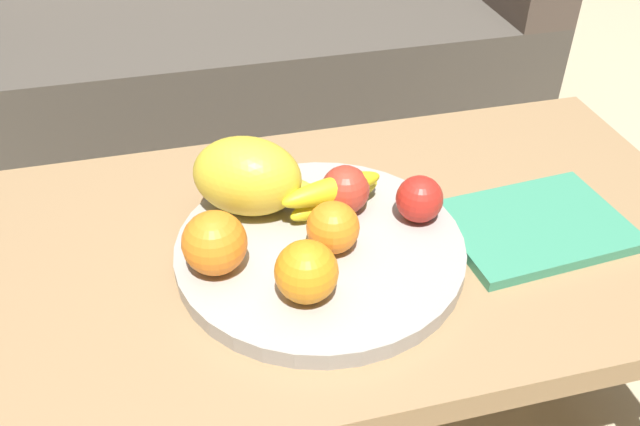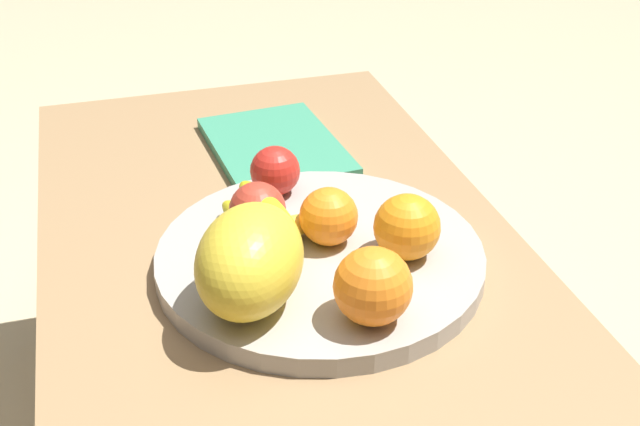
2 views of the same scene
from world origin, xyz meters
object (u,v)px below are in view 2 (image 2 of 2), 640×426
object	(u,v)px
melon_large_front	(250,261)
orange_left	(329,216)
apple_front	(258,210)
magazine	(275,147)
apple_left	(275,171)
orange_front	(373,286)
coffee_table	(294,301)
banana_bunch	(264,226)
fruit_bowl	(320,258)
orange_right	(407,227)

from	to	relation	value
melon_large_front	orange_left	distance (m)	0.15
apple_front	magazine	world-z (taller)	apple_front
orange_left	apple_left	distance (m)	0.14
orange_front	apple_left	size ratio (longest dim) A/B	1.26
coffee_table	banana_bunch	xyz separation A→B (m)	(0.02, 0.03, 0.10)
fruit_bowl	orange_left	bearing A→B (deg)	-46.89
apple_left	coffee_table	bearing A→B (deg)	174.92
orange_right	banana_bunch	size ratio (longest dim) A/B	0.48
apple_front	banana_bunch	bearing A→B (deg)	-176.24
orange_left	melon_large_front	bearing A→B (deg)	129.27
melon_large_front	apple_left	size ratio (longest dim) A/B	2.35
melon_large_front	apple_front	distance (m)	0.14
apple_front	apple_left	distance (m)	0.10
orange_left	apple_left	size ratio (longest dim) A/B	1.07
orange_front	orange_right	size ratio (longest dim) A/B	1.06
coffee_table	apple_left	world-z (taller)	apple_left
melon_large_front	magazine	size ratio (longest dim) A/B	0.61
orange_front	apple_front	distance (m)	0.21
coffee_table	melon_large_front	world-z (taller)	melon_large_front
melon_large_front	banana_bunch	bearing A→B (deg)	-19.45
melon_large_front	apple_left	xyz separation A→B (m)	(0.22, -0.08, -0.02)
fruit_bowl	apple_left	size ratio (longest dim) A/B	5.94
orange_left	fruit_bowl	bearing A→B (deg)	133.11
banana_bunch	fruit_bowl	bearing A→B (deg)	-114.40
orange_right	magazine	world-z (taller)	orange_right
orange_front	apple_front	world-z (taller)	orange_front
magazine	orange_right	bearing A→B (deg)	-172.92
banana_bunch	orange_right	bearing A→B (deg)	-113.73
fruit_bowl	banana_bunch	bearing A→B (deg)	65.60
coffee_table	apple_front	world-z (taller)	apple_front
coffee_table	orange_right	size ratio (longest dim) A/B	14.91
coffee_table	apple_left	distance (m)	0.18
orange_left	magazine	world-z (taller)	orange_left
orange_front	orange_right	distance (m)	0.13
melon_large_front	magazine	xyz separation A→B (m)	(0.39, -0.12, -0.07)
coffee_table	melon_large_front	bearing A→B (deg)	141.57
coffee_table	apple_left	xyz separation A→B (m)	(0.14, -0.01, 0.11)
fruit_bowl	melon_large_front	world-z (taller)	melon_large_front
orange_right	apple_left	size ratio (longest dim) A/B	1.18
orange_front	apple_front	size ratio (longest dim) A/B	1.20
fruit_bowl	magazine	world-z (taller)	fruit_bowl
orange_left	magazine	size ratio (longest dim) A/B	0.28
orange_left	banana_bunch	bearing A→B (deg)	79.48
fruit_bowl	orange_right	distance (m)	0.11
orange_left	apple_front	bearing A→B (deg)	63.61
orange_left	apple_front	xyz separation A→B (m)	(0.04, 0.08, -0.00)
coffee_table	orange_right	xyz separation A→B (m)	(-0.05, -0.12, 0.11)
fruit_bowl	apple_front	size ratio (longest dim) A/B	5.65
orange_left	magazine	xyz separation A→B (m)	(0.30, -0.00, -0.05)
orange_left	apple_left	world-z (taller)	orange_left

